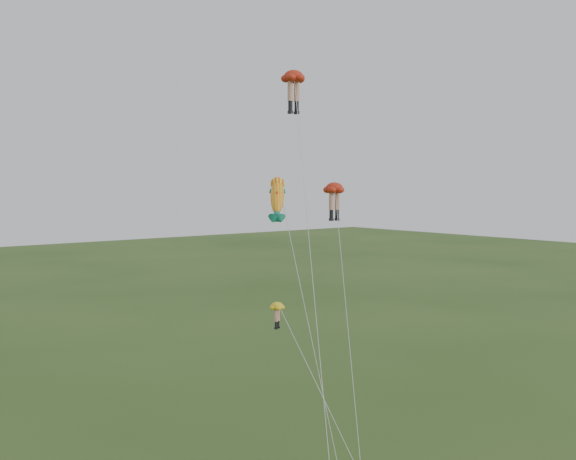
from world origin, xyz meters
TOP-DOWN VIEW (x-y plane):
  - legs_kite_red_high at (4.62, 9.04)m, footprint 7.68×12.27m
  - legs_kite_red_mid at (7.32, 7.88)m, footprint 7.30×10.06m
  - legs_kite_yellow at (-1.46, 2.62)m, footprint 1.30×7.87m
  - fish_kite at (0.28, 5.27)m, footprint 2.65×8.68m

SIDE VIEW (x-z plane):
  - legs_kite_yellow at x=-1.46m, z-range 3.84..13.27m
  - fish_kite at x=0.28m, z-range 6.86..23.49m
  - legs_kite_red_mid at x=7.32m, z-range 7.25..23.32m
  - legs_kite_red_high at x=4.62m, z-range 10.90..34.50m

